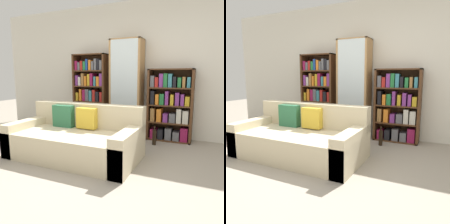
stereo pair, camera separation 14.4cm
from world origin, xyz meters
The scene contains 7 objects.
ground_plane centered at (0.00, 0.00, 0.00)m, with size 16.00×16.00×0.00m, color gray.
wall_back centered at (0.00, 2.30, 1.35)m, with size 6.94×0.06×2.70m.
couch centered at (-0.51, 0.65, 0.27)m, with size 1.97×0.99×0.78m.
bookshelf_left centered at (-1.02, 2.09, 0.82)m, with size 0.76×0.32×1.68m.
display_cabinet centered at (-0.20, 2.08, 0.96)m, with size 0.63×0.36×1.94m.
bookshelf_right centered at (0.67, 2.09, 0.65)m, with size 0.83×0.32×1.36m.
wine_bottle centered at (0.48, 1.68, 0.14)m, with size 0.07×0.07×0.35m.
Camera 2 is at (1.44, -2.03, 1.24)m, focal length 35.00 mm.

